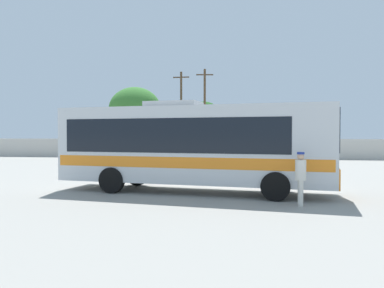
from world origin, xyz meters
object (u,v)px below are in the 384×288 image
(parked_car_leftmost_red, at_px, (105,151))
(utility_pole_near, at_px, (205,111))
(roadside_tree_midleft, at_px, (204,116))
(roadside_tree_left, at_px, (135,109))
(attendant_by_bus_door, at_px, (301,175))
(coach_bus_silver_orange, at_px, (190,144))
(utility_pole_far, at_px, (181,112))
(parked_car_second_white, at_px, (163,152))

(parked_car_leftmost_red, xyz_separation_m, utility_pole_near, (8.63, 6.25, 4.03))
(roadside_tree_midleft, bearing_deg, roadside_tree_left, 173.15)
(attendant_by_bus_door, bearing_deg, roadside_tree_midleft, 103.30)
(coach_bus_silver_orange, xyz_separation_m, roadside_tree_midleft, (-2.75, 26.45, 2.43))
(utility_pole_far, bearing_deg, parked_car_second_white, -91.47)
(parked_car_second_white, xyz_separation_m, roadside_tree_left, (-5.37, 8.56, 4.49))
(roadside_tree_left, bearing_deg, roadside_tree_midleft, -6.85)
(utility_pole_far, bearing_deg, roadside_tree_midleft, -5.18)
(utility_pole_far, bearing_deg, roadside_tree_left, 172.38)
(attendant_by_bus_door, distance_m, utility_pole_near, 28.50)
(attendant_by_bus_door, height_order, roadside_tree_midleft, roadside_tree_midleft)
(roadside_tree_left, distance_m, roadside_tree_midleft, 8.27)
(roadside_tree_midleft, bearing_deg, parked_car_leftmost_red, -137.02)
(parked_car_second_white, bearing_deg, utility_pole_near, 63.15)
(attendant_by_bus_door, xyz_separation_m, parked_car_leftmost_red, (-15.21, 21.21, -0.21))
(roadside_tree_midleft, bearing_deg, utility_pole_far, 174.82)
(coach_bus_silver_orange, bearing_deg, parked_car_leftmost_red, 120.74)
(parked_car_second_white, bearing_deg, roadside_tree_midleft, 69.80)
(attendant_by_bus_door, distance_m, roadside_tree_left, 33.80)
(utility_pole_near, xyz_separation_m, utility_pole_far, (-2.86, 1.76, 0.03))
(parked_car_second_white, bearing_deg, roadside_tree_left, 122.10)
(parked_car_leftmost_red, height_order, utility_pole_near, utility_pole_near)
(utility_pole_near, distance_m, utility_pole_far, 3.36)
(utility_pole_near, height_order, roadside_tree_left, utility_pole_near)
(coach_bus_silver_orange, distance_m, parked_car_second_white, 19.70)
(parked_car_second_white, relative_size, roadside_tree_left, 0.53)
(parked_car_leftmost_red, bearing_deg, roadside_tree_left, 88.74)
(parked_car_second_white, height_order, utility_pole_near, utility_pole_near)
(parked_car_second_white, relative_size, roadside_tree_midleft, 0.69)
(utility_pole_near, height_order, roadside_tree_midleft, utility_pole_near)
(parked_car_second_white, bearing_deg, utility_pole_far, 88.53)
(coach_bus_silver_orange, height_order, parked_car_second_white, coach_bus_silver_orange)
(utility_pole_near, bearing_deg, utility_pole_far, 148.35)
(roadside_tree_midleft, bearing_deg, attendant_by_bus_door, -76.70)
(parked_car_second_white, xyz_separation_m, utility_pole_near, (3.06, 6.05, 4.02))
(coach_bus_silver_orange, bearing_deg, roadside_tree_midleft, 95.93)
(parked_car_leftmost_red, bearing_deg, utility_pole_far, 54.28)
(parked_car_leftmost_red, relative_size, utility_pole_far, 0.49)
(coach_bus_silver_orange, xyz_separation_m, utility_pole_far, (-5.34, 26.69, 2.89))
(utility_pole_near, height_order, utility_pole_far, utility_pole_far)
(parked_car_leftmost_red, distance_m, utility_pole_far, 10.68)
(coach_bus_silver_orange, xyz_separation_m, utility_pole_near, (-2.48, 24.92, 2.85))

